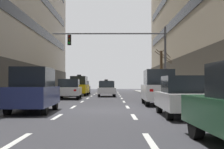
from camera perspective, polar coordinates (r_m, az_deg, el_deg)
ground_plane at (r=15.05m, az=-2.73°, el=-6.78°), size 120.00×120.00×0.00m
sidewalk_right at (r=16.04m, az=20.35°, el=-6.11°), size 3.34×80.00×0.14m
lane_stripe_l1_s2 at (r=7.43m, az=-17.69°, el=-11.86°), size 0.16×2.00×0.01m
lane_stripe_l1_s3 at (r=12.25m, az=-10.58°, el=-7.88°), size 0.16×2.00×0.01m
lane_stripe_l1_s4 at (r=17.17m, az=-7.56°, el=-6.13°), size 0.16×2.00×0.01m
lane_stripe_l1_s5 at (r=22.13m, az=-5.90°, el=-5.15°), size 0.16×2.00×0.01m
lane_stripe_l1_s6 at (r=27.10m, az=-4.85°, el=-4.53°), size 0.16×2.00×0.01m
lane_stripe_l1_s7 at (r=32.08m, az=-4.13°, el=-4.10°), size 0.16×2.00×0.01m
lane_stripe_l1_s8 at (r=37.07m, az=-3.60°, el=-3.78°), size 0.16×2.00×0.01m
lane_stripe_l1_s9 at (r=42.06m, az=-3.20°, el=-3.54°), size 0.16×2.00×0.01m
lane_stripe_l1_s10 at (r=47.05m, az=-2.88°, el=-3.35°), size 0.16×2.00×0.01m
lane_stripe_l2_s2 at (r=7.16m, az=6.97°, el=-12.32°), size 0.16×2.00×0.01m
lane_stripe_l2_s3 at (r=12.09m, az=3.97°, el=-7.99°), size 0.16×2.00×0.01m
lane_stripe_l2_s4 at (r=17.06m, az=2.74°, el=-6.17°), size 0.16×2.00×0.01m
lane_stripe_l2_s5 at (r=22.04m, az=2.07°, el=-5.17°), size 0.16×2.00×0.01m
lane_stripe_l2_s6 at (r=27.03m, az=1.65°, el=-4.54°), size 0.16×2.00×0.01m
lane_stripe_l2_s7 at (r=32.02m, az=1.35°, el=-4.11°), size 0.16×2.00×0.01m
lane_stripe_l2_s8 at (r=37.02m, az=1.14°, el=-3.79°), size 0.16×2.00×0.01m
lane_stripe_l2_s9 at (r=42.01m, az=0.98°, el=-3.55°), size 0.16×2.00×0.01m
lane_stripe_l2_s10 at (r=47.01m, az=0.85°, el=-3.36°), size 0.16×2.00×0.01m
car_driving_0 at (r=14.30m, az=-14.84°, el=-2.90°), size 1.86×4.26×2.05m
car_driving_1 at (r=38.63m, az=-5.85°, el=-2.47°), size 2.03×4.54×1.68m
taxi_driving_2 at (r=32.82m, az=-6.48°, el=-2.20°), size 1.91×4.41×2.30m
car_driving_3 at (r=30.76m, az=-1.26°, el=-2.76°), size 1.88×4.26×1.58m
car_driving_4 at (r=26.32m, az=-8.32°, el=-2.76°), size 2.11×4.66×1.72m
taxi_driving_5 at (r=40.59m, az=-1.33°, el=-2.43°), size 1.97×4.56×1.88m
car_parked_1 at (r=12.46m, az=13.19°, el=-4.09°), size 1.90×4.37×1.63m
car_parked_2 at (r=18.89m, az=8.57°, el=-2.46°), size 1.99×4.53×2.17m
traffic_signal_0 at (r=24.51m, az=3.00°, el=4.95°), size 9.27×0.35×5.84m
street_tree_0 at (r=32.39m, az=9.18°, el=0.55°), size 1.89×1.20×4.78m
pedestrian_0 at (r=16.96m, az=18.81°, el=-2.32°), size 0.51×0.29×1.69m
pedestrian_1 at (r=27.99m, az=11.72°, el=-2.38°), size 0.39×0.41×1.50m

